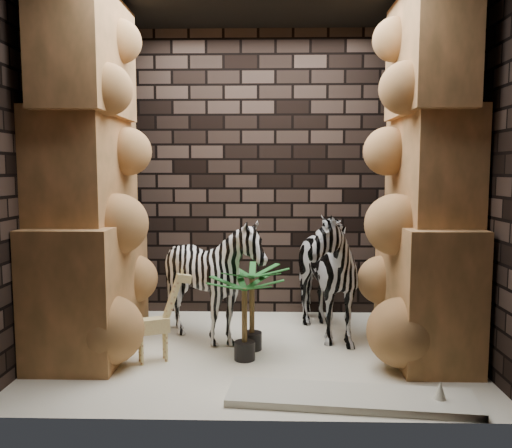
{
  "coord_description": "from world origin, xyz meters",
  "views": [
    {
      "loc": [
        0.12,
        -4.33,
        1.53
      ],
      "look_at": [
        0.01,
        0.15,
        1.08
      ],
      "focal_mm": 36.78,
      "sensor_mm": 36.0,
      "label": 1
    }
  ],
  "objects_px": {
    "palm_back": "(244,318)",
    "palm_front": "(252,308)",
    "giraffe_toy": "(153,316)",
    "zebra_left": "(212,286)",
    "zebra_right": "(315,261)",
    "surfboard": "(350,398)"
  },
  "relations": [
    {
      "from": "zebra_right",
      "to": "giraffe_toy",
      "type": "distance_m",
      "value": 1.57
    },
    {
      "from": "giraffe_toy",
      "to": "palm_back",
      "type": "relative_size",
      "value": 1.1
    },
    {
      "from": "palm_back",
      "to": "surfboard",
      "type": "xyz_separation_m",
      "value": [
        0.74,
        -0.76,
        -0.32
      ]
    },
    {
      "from": "zebra_right",
      "to": "surfboard",
      "type": "bearing_deg",
      "value": -101.83
    },
    {
      "from": "zebra_left",
      "to": "giraffe_toy",
      "type": "distance_m",
      "value": 0.66
    },
    {
      "from": "giraffe_toy",
      "to": "palm_front",
      "type": "height_order",
      "value": "giraffe_toy"
    },
    {
      "from": "palm_front",
      "to": "palm_back",
      "type": "relative_size",
      "value": 1.07
    },
    {
      "from": "zebra_left",
      "to": "giraffe_toy",
      "type": "height_order",
      "value": "zebra_left"
    },
    {
      "from": "zebra_left",
      "to": "giraffe_toy",
      "type": "relative_size",
      "value": 1.49
    },
    {
      "from": "zebra_left",
      "to": "surfboard",
      "type": "relative_size",
      "value": 0.69
    },
    {
      "from": "giraffe_toy",
      "to": "surfboard",
      "type": "distance_m",
      "value": 1.67
    },
    {
      "from": "zebra_right",
      "to": "zebra_left",
      "type": "distance_m",
      "value": 0.98
    },
    {
      "from": "zebra_right",
      "to": "giraffe_toy",
      "type": "height_order",
      "value": "zebra_right"
    },
    {
      "from": "zebra_right",
      "to": "palm_front",
      "type": "relative_size",
      "value": 1.91
    },
    {
      "from": "zebra_right",
      "to": "zebra_left",
      "type": "relative_size",
      "value": 1.24
    },
    {
      "from": "zebra_left",
      "to": "palm_back",
      "type": "xyz_separation_m",
      "value": [
        0.3,
        -0.42,
        -0.17
      ]
    },
    {
      "from": "zebra_left",
      "to": "surfboard",
      "type": "bearing_deg",
      "value": -53.07
    },
    {
      "from": "zebra_right",
      "to": "surfboard",
      "type": "xyz_separation_m",
      "value": [
        0.12,
        -1.41,
        -0.68
      ]
    },
    {
      "from": "zebra_left",
      "to": "palm_back",
      "type": "bearing_deg",
      "value": -58.68
    },
    {
      "from": "palm_back",
      "to": "palm_front",
      "type": "bearing_deg",
      "value": 78.29
    },
    {
      "from": "zebra_left",
      "to": "palm_front",
      "type": "height_order",
      "value": "zebra_left"
    },
    {
      "from": "giraffe_toy",
      "to": "palm_back",
      "type": "distance_m",
      "value": 0.74
    }
  ]
}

